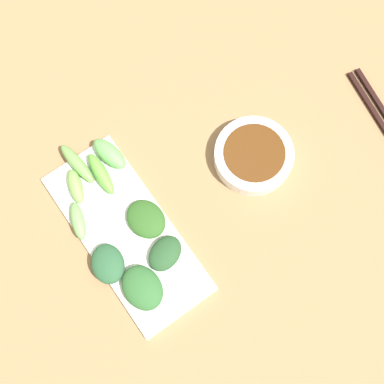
{
  "coord_description": "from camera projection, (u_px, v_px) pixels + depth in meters",
  "views": [
    {
      "loc": [
        0.12,
        0.18,
        0.87
      ],
      "look_at": [
        -0.01,
        -0.01,
        0.05
      ],
      "focal_mm": 49.36,
      "sensor_mm": 36.0,
      "label": 1
    }
  ],
  "objects": [
    {
      "name": "broccoli_stalk_1",
      "position": [
        101.0,
        174.0,
        0.86
      ],
      "size": [
        0.03,
        0.08,
        0.03
      ],
      "primitive_type": "ellipsoid",
      "rotation": [
        0.0,
        0.0,
        -0.08
      ],
      "color": "#67BB41",
      "rests_on": "serving_plate"
    },
    {
      "name": "broccoli_leafy_4",
      "position": [
        108.0,
        264.0,
        0.82
      ],
      "size": [
        0.07,
        0.08,
        0.02
      ],
      "primitive_type": "ellipsoid",
      "rotation": [
        0.0,
        0.0,
        -0.28
      ],
      "color": "#285231",
      "rests_on": "serving_plate"
    },
    {
      "name": "tabletop",
      "position": [
        187.0,
        205.0,
        0.88
      ],
      "size": [
        2.1,
        2.1,
        0.02
      ],
      "primitive_type": "cube",
      "color": "olive",
      "rests_on": "ground"
    },
    {
      "name": "broccoli_stalk_7",
      "position": [
        77.0,
        164.0,
        0.87
      ],
      "size": [
        0.03,
        0.09,
        0.02
      ],
      "primitive_type": "ellipsoid",
      "rotation": [
        0.0,
        0.0,
        0.1
      ],
      "color": "#6C9E4E",
      "rests_on": "serving_plate"
    },
    {
      "name": "broccoli_leafy_8",
      "position": [
        165.0,
        253.0,
        0.83
      ],
      "size": [
        0.07,
        0.06,
        0.02
      ],
      "primitive_type": "ellipsoid",
      "rotation": [
        0.0,
        0.0,
        0.34
      ],
      "color": "#244826",
      "rests_on": "serving_plate"
    },
    {
      "name": "broccoli_stalk_5",
      "position": [
        78.0,
        221.0,
        0.84
      ],
      "size": [
        0.04,
        0.07,
        0.02
      ],
      "primitive_type": "ellipsoid",
      "rotation": [
        0.0,
        0.0,
        -0.34
      ],
      "color": "#70A259",
      "rests_on": "serving_plate"
    },
    {
      "name": "broccoli_stalk_6",
      "position": [
        110.0,
        154.0,
        0.87
      ],
      "size": [
        0.04,
        0.07,
        0.03
      ],
      "primitive_type": "ellipsoid",
      "rotation": [
        0.0,
        0.0,
        0.21
      ],
      "color": "#65AA57",
      "rests_on": "serving_plate"
    },
    {
      "name": "sauce_bowl",
      "position": [
        255.0,
        158.0,
        0.88
      ],
      "size": [
        0.13,
        0.13,
        0.03
      ],
      "color": "white",
      "rests_on": "tabletop"
    },
    {
      "name": "serving_plate",
      "position": [
        127.0,
        233.0,
        0.85
      ],
      "size": [
        0.13,
        0.32,
        0.01
      ],
      "primitive_type": "cube",
      "color": "white",
      "rests_on": "tabletop"
    },
    {
      "name": "broccoli_stalk_0",
      "position": [
        76.0,
        186.0,
        0.86
      ],
      "size": [
        0.04,
        0.06,
        0.02
      ],
      "primitive_type": "ellipsoid",
      "rotation": [
        0.0,
        0.0,
        -0.3
      ],
      "color": "#79B050",
      "rests_on": "serving_plate"
    },
    {
      "name": "broccoli_leafy_2",
      "position": [
        142.0,
        288.0,
        0.81
      ],
      "size": [
        0.06,
        0.07,
        0.03
      ],
      "primitive_type": "ellipsoid",
      "rotation": [
        0.0,
        0.0,
        -0.0
      ],
      "color": "#2C5D2C",
      "rests_on": "serving_plate"
    },
    {
      "name": "broccoli_leafy_3",
      "position": [
        146.0,
        219.0,
        0.84
      ],
      "size": [
        0.07,
        0.08,
        0.02
      ],
      "primitive_type": "ellipsoid",
      "rotation": [
        0.0,
        0.0,
        0.14
      ],
      "color": "#2B551F",
      "rests_on": "serving_plate"
    }
  ]
}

